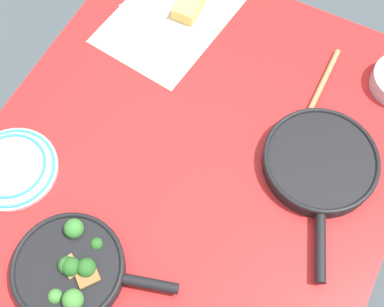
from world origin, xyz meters
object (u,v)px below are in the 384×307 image
(skillet_eggs, at_px, (320,163))
(cheese_block, at_px, (189,7))
(wooden_spoon, at_px, (309,112))
(dinner_plate_stack, at_px, (12,168))
(skillet_broccoli, at_px, (72,269))

(skillet_eggs, relative_size, cheese_block, 4.31)
(wooden_spoon, distance_m, cheese_block, 0.45)
(skillet_eggs, xyz_separation_m, cheese_block, (0.29, 0.50, -0.00))
(cheese_block, height_order, dinner_plate_stack, cheese_block)
(cheese_block, bearing_deg, skillet_eggs, -119.82)
(cheese_block, bearing_deg, wooden_spoon, -110.32)
(skillet_broccoli, bearing_deg, wooden_spoon, 46.70)
(skillet_broccoli, bearing_deg, cheese_block, 81.76)
(wooden_spoon, bearing_deg, skillet_broccoli, -27.05)
(skillet_eggs, xyz_separation_m, wooden_spoon, (0.13, 0.08, -0.01))
(skillet_broccoli, distance_m, dinner_plate_stack, 0.30)
(wooden_spoon, xyz_separation_m, dinner_plate_stack, (-0.47, 0.58, 0.00))
(skillet_broccoli, distance_m, cheese_block, 0.78)
(skillet_broccoli, height_order, dinner_plate_stack, skillet_broccoli)
(wooden_spoon, relative_size, cheese_block, 3.53)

